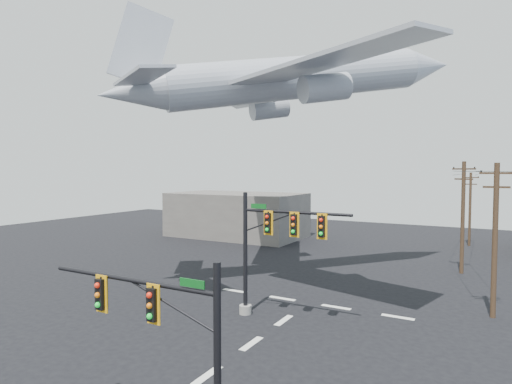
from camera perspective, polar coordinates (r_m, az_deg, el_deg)
The scene contains 10 objects.
ground at distance 20.96m, azimuth -6.51°, elevation -23.12°, with size 120.00×120.00×0.00m, color black.
lane_markings at distance 25.11m, azimuth 0.97°, elevation -18.53°, with size 14.00×21.20×0.01m.
signal_mast_near at distance 14.15m, azimuth -10.76°, elevation -20.55°, with size 7.22×0.72×6.58m.
signal_mast_far at distance 26.47m, azimuth 1.75°, elevation -7.51°, with size 7.30×0.86×7.80m.
utility_pole_a at distance 30.40m, azimuth 29.26°, elevation -5.28°, with size 1.93×0.35×9.66m.
utility_pole_b at distance 42.04m, azimuth 25.86°, elevation -2.79°, with size 1.94×0.81×9.97m.
utility_pole_c at distance 57.82m, azimuth 26.64°, elevation -1.86°, with size 1.79×0.56×8.90m.
power_lines at distance 43.82m, azimuth 26.77°, elevation 2.24°, with size 4.24×27.48×0.39m.
airliner at distance 35.05m, azimuth 5.32°, elevation 14.76°, with size 24.61×25.86×8.01m.
building_left at distance 59.40m, azimuth -2.60°, elevation -3.04°, with size 18.00×10.00×6.00m, color #645E58.
Camera 1 is at (10.98, -15.29, 9.21)m, focal length 30.00 mm.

